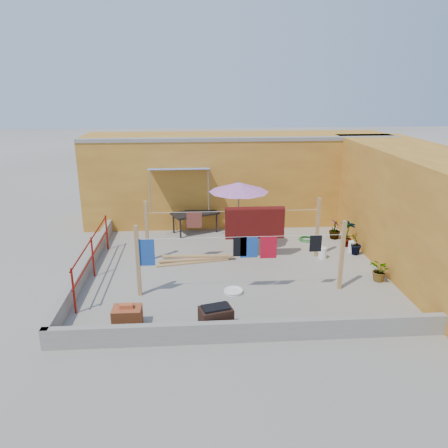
{
  "coord_description": "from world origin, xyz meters",
  "views": [
    {
      "loc": [
        -1.11,
        -11.2,
        4.98
      ],
      "look_at": [
        -0.31,
        0.3,
        1.23
      ],
      "focal_mm": 35.0,
      "sensor_mm": 36.0,
      "label": 1
    }
  ],
  "objects_px": {
    "water_jug_b": "(322,253)",
    "water_jug_a": "(352,247)",
    "brazier": "(216,319)",
    "plant_back_a": "(244,223)",
    "green_hose": "(307,239)",
    "brick_stack": "(127,317)",
    "outdoor_table": "(195,215)",
    "white_basin": "(233,291)",
    "patio_umbrella": "(239,187)"
  },
  "relations": [
    {
      "from": "brazier",
      "to": "water_jug_b",
      "type": "height_order",
      "value": "brazier"
    },
    {
      "from": "water_jug_a",
      "to": "plant_back_a",
      "type": "relative_size",
      "value": 0.5
    },
    {
      "from": "outdoor_table",
      "to": "plant_back_a",
      "type": "bearing_deg",
      "value": -7.23
    },
    {
      "from": "brick_stack",
      "to": "green_hose",
      "type": "height_order",
      "value": "brick_stack"
    },
    {
      "from": "brazier",
      "to": "plant_back_a",
      "type": "bearing_deg",
      "value": 78.18
    },
    {
      "from": "plant_back_a",
      "to": "green_hose",
      "type": "bearing_deg",
      "value": -21.74
    },
    {
      "from": "white_basin",
      "to": "water_jug_a",
      "type": "relative_size",
      "value": 1.25
    },
    {
      "from": "brazier",
      "to": "water_jug_a",
      "type": "bearing_deg",
      "value": 43.75
    },
    {
      "from": "outdoor_table",
      "to": "brazier",
      "type": "xyz_separation_m",
      "value": [
        0.38,
        -6.4,
        -0.36
      ]
    },
    {
      "from": "outdoor_table",
      "to": "green_hose",
      "type": "distance_m",
      "value": 3.87
    },
    {
      "from": "outdoor_table",
      "to": "plant_back_a",
      "type": "distance_m",
      "value": 1.71
    },
    {
      "from": "patio_umbrella",
      "to": "brick_stack",
      "type": "height_order",
      "value": "patio_umbrella"
    },
    {
      "from": "brazier",
      "to": "water_jug_b",
      "type": "xyz_separation_m",
      "value": [
        3.37,
        3.8,
        -0.12
      ]
    },
    {
      "from": "water_jug_a",
      "to": "brick_stack",
      "type": "bearing_deg",
      "value": -148.26
    },
    {
      "from": "water_jug_b",
      "to": "white_basin",
      "type": "bearing_deg",
      "value": -144.21
    },
    {
      "from": "water_jug_a",
      "to": "green_hose",
      "type": "relative_size",
      "value": 0.74
    },
    {
      "from": "outdoor_table",
      "to": "brick_stack",
      "type": "height_order",
      "value": "outdoor_table"
    },
    {
      "from": "patio_umbrella",
      "to": "brick_stack",
      "type": "xyz_separation_m",
      "value": [
        -2.83,
        -4.46,
        -1.73
      ]
    },
    {
      "from": "brick_stack",
      "to": "water_jug_a",
      "type": "distance_m",
      "value": 7.4
    },
    {
      "from": "white_basin",
      "to": "green_hose",
      "type": "bearing_deg",
      "value": 52.71
    },
    {
      "from": "water_jug_a",
      "to": "water_jug_b",
      "type": "xyz_separation_m",
      "value": [
        -1.06,
        -0.44,
        -0.0
      ]
    },
    {
      "from": "brazier",
      "to": "outdoor_table",
      "type": "bearing_deg",
      "value": 93.43
    },
    {
      "from": "patio_umbrella",
      "to": "plant_back_a",
      "type": "bearing_deg",
      "value": 76.27
    },
    {
      "from": "brazier",
      "to": "white_basin",
      "type": "xyz_separation_m",
      "value": [
        0.53,
        1.75,
        -0.25
      ]
    },
    {
      "from": "plant_back_a",
      "to": "water_jug_a",
      "type": "bearing_deg",
      "value": -31.95
    },
    {
      "from": "brazier",
      "to": "white_basin",
      "type": "distance_m",
      "value": 1.85
    },
    {
      "from": "brick_stack",
      "to": "white_basin",
      "type": "xyz_separation_m",
      "value": [
        2.4,
        1.41,
        -0.18
      ]
    },
    {
      "from": "white_basin",
      "to": "patio_umbrella",
      "type": "bearing_deg",
      "value": 82.01
    },
    {
      "from": "outdoor_table",
      "to": "water_jug_b",
      "type": "bearing_deg",
      "value": -34.76
    },
    {
      "from": "white_basin",
      "to": "green_hose",
      "type": "xyz_separation_m",
      "value": [
        2.77,
        3.64,
        -0.01
      ]
    },
    {
      "from": "patio_umbrella",
      "to": "water_jug_b",
      "type": "xyz_separation_m",
      "value": [
        2.41,
        -1.0,
        -1.79
      ]
    },
    {
      "from": "green_hose",
      "to": "water_jug_a",
      "type": "bearing_deg",
      "value": -45.66
    },
    {
      "from": "water_jug_b",
      "to": "water_jug_a",
      "type": "bearing_deg",
      "value": 22.42
    },
    {
      "from": "water_jug_b",
      "to": "plant_back_a",
      "type": "relative_size",
      "value": 0.5
    },
    {
      "from": "patio_umbrella",
      "to": "plant_back_a",
      "type": "relative_size",
      "value": 2.88
    },
    {
      "from": "green_hose",
      "to": "brick_stack",
      "type": "bearing_deg",
      "value": -135.67
    },
    {
      "from": "brick_stack",
      "to": "green_hose",
      "type": "distance_m",
      "value": 7.23
    },
    {
      "from": "outdoor_table",
      "to": "brazier",
      "type": "relative_size",
      "value": 2.3
    },
    {
      "from": "brazier",
      "to": "green_hose",
      "type": "height_order",
      "value": "brazier"
    },
    {
      "from": "white_basin",
      "to": "water_jug_b",
      "type": "relative_size",
      "value": 1.25
    },
    {
      "from": "white_basin",
      "to": "green_hose",
      "type": "distance_m",
      "value": 4.57
    },
    {
      "from": "patio_umbrella",
      "to": "plant_back_a",
      "type": "distance_m",
      "value": 2.13
    },
    {
      "from": "patio_umbrella",
      "to": "water_jug_b",
      "type": "height_order",
      "value": "patio_umbrella"
    },
    {
      "from": "outdoor_table",
      "to": "plant_back_a",
      "type": "relative_size",
      "value": 2.26
    },
    {
      "from": "white_basin",
      "to": "water_jug_a",
      "type": "bearing_deg",
      "value": 32.51
    },
    {
      "from": "plant_back_a",
      "to": "patio_umbrella",
      "type": "bearing_deg",
      "value": -103.73
    },
    {
      "from": "patio_umbrella",
      "to": "white_basin",
      "type": "height_order",
      "value": "patio_umbrella"
    },
    {
      "from": "white_basin",
      "to": "outdoor_table",
      "type": "bearing_deg",
      "value": 101.1
    },
    {
      "from": "brick_stack",
      "to": "white_basin",
      "type": "bearing_deg",
      "value": 30.48
    },
    {
      "from": "white_basin",
      "to": "water_jug_a",
      "type": "distance_m",
      "value": 4.62
    }
  ]
}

